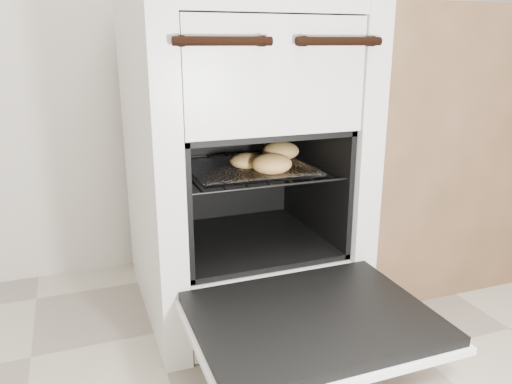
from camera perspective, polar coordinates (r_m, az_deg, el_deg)
stove at (r=1.54m, az=-1.96°, el=3.33°), size 0.62×0.69×0.95m
oven_door at (r=1.19m, az=6.45°, el=-14.40°), size 0.56×0.43×0.04m
oven_rack at (r=1.48m, az=-1.12°, el=2.73°), size 0.45×0.43×0.01m
foil_sheet at (r=1.46m, az=-0.85°, el=2.78°), size 0.35×0.31×0.01m
baked_rolls at (r=1.45m, az=1.41°, el=3.89°), size 0.27×0.30×0.06m
counter at (r=2.02m, az=20.31°, el=5.57°), size 0.94×0.63×0.93m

